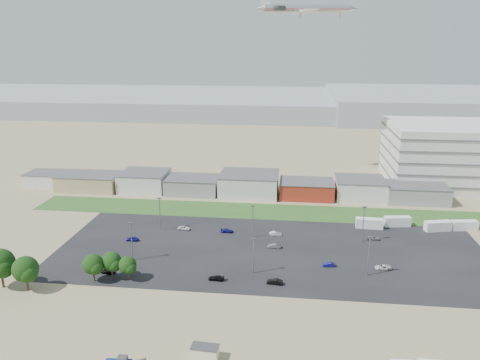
# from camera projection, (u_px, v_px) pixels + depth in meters

# --- Properties ---
(ground) EXTENTS (700.00, 700.00, 0.00)m
(ground) POSITION_uv_depth(u_px,v_px,m) (245.00, 284.00, 113.08)
(ground) COLOR #8F7E5B
(ground) RESTS_ON ground
(parking_lot) EXTENTS (120.00, 50.00, 0.01)m
(parking_lot) POSITION_uv_depth(u_px,v_px,m) (270.00, 251.00, 131.59)
(parking_lot) COLOR black
(parking_lot) RESTS_ON ground
(grass_strip) EXTENTS (160.00, 16.00, 0.02)m
(grass_strip) POSITION_uv_depth(u_px,v_px,m) (261.00, 211.00, 162.66)
(grass_strip) COLOR #2A5520
(grass_strip) RESTS_ON ground
(hills_backdrop) EXTENTS (700.00, 200.00, 9.00)m
(hills_backdrop) POSITION_uv_depth(u_px,v_px,m) (329.00, 105.00, 407.71)
(hills_backdrop) COLOR gray
(hills_backdrop) RESTS_ON ground
(building_row) EXTENTS (170.00, 20.00, 8.00)m
(building_row) POSITION_uv_depth(u_px,v_px,m) (221.00, 183.00, 181.57)
(building_row) COLOR silver
(building_row) RESTS_ON ground
(portable_shed) EXTENTS (5.30, 3.01, 2.59)m
(portable_shed) POSITION_uv_depth(u_px,v_px,m) (205.00, 352.00, 86.11)
(portable_shed) COLOR beige
(portable_shed) RESTS_ON ground
(box_trailer_a) EXTENTS (8.47, 3.05, 3.13)m
(box_trailer_a) POSITION_uv_depth(u_px,v_px,m) (369.00, 223.00, 147.43)
(box_trailer_a) COLOR silver
(box_trailer_a) RESTS_ON ground
(box_trailer_b) EXTENTS (8.49, 3.77, 3.08)m
(box_trailer_b) POSITION_uv_depth(u_px,v_px,m) (397.00, 221.00, 149.13)
(box_trailer_b) COLOR silver
(box_trailer_b) RESTS_ON ground
(box_trailer_c) EXTENTS (8.53, 4.43, 3.06)m
(box_trailer_c) POSITION_uv_depth(u_px,v_px,m) (438.00, 226.00, 145.32)
(box_trailer_c) COLOR silver
(box_trailer_c) RESTS_ON ground
(box_trailer_d) EXTENTS (8.19, 3.71, 2.96)m
(box_trailer_d) POSITION_uv_depth(u_px,v_px,m) (464.00, 225.00, 146.03)
(box_trailer_d) COLOR silver
(box_trailer_d) RESTS_ON ground
(tree_far_left) EXTENTS (7.39, 7.39, 11.08)m
(tree_far_left) POSITION_uv_depth(u_px,v_px,m) (0.00, 266.00, 110.24)
(tree_far_left) COLOR black
(tree_far_left) RESTS_ON ground
(tree_left) EXTENTS (6.49, 6.49, 9.74)m
(tree_left) POSITION_uv_depth(u_px,v_px,m) (26.00, 272.00, 108.98)
(tree_left) COLOR black
(tree_left) RESTS_ON ground
(tree_mid) EXTENTS (5.35, 5.35, 8.02)m
(tree_mid) POSITION_uv_depth(u_px,v_px,m) (93.00, 266.00, 113.58)
(tree_mid) COLOR black
(tree_mid) RESTS_ON ground
(tree_right) EXTENTS (5.22, 5.22, 7.83)m
(tree_right) POSITION_uv_depth(u_px,v_px,m) (112.00, 263.00, 115.22)
(tree_right) COLOR black
(tree_right) RESTS_ON ground
(tree_near) EXTENTS (4.67, 4.67, 7.01)m
(tree_near) POSITION_uv_depth(u_px,v_px,m) (128.00, 267.00, 114.35)
(tree_near) COLOR black
(tree_near) RESTS_ON ground
(lightpole_front_l) EXTENTS (1.27, 0.53, 10.79)m
(lightpole_front_l) POSITION_uv_depth(u_px,v_px,m) (132.00, 241.00, 124.39)
(lightpole_front_l) COLOR slate
(lightpole_front_l) RESTS_ON ground
(lightpole_front_m) EXTENTS (1.13, 0.47, 9.60)m
(lightpole_front_m) POSITION_uv_depth(u_px,v_px,m) (253.00, 256.00, 117.39)
(lightpole_front_m) COLOR slate
(lightpole_front_m) RESTS_ON ground
(lightpole_front_r) EXTENTS (1.24, 0.52, 10.54)m
(lightpole_front_r) POSITION_uv_depth(u_px,v_px,m) (369.00, 256.00, 116.12)
(lightpole_front_r) COLOR slate
(lightpole_front_r) RESTS_ON ground
(lightpole_back_l) EXTENTS (1.23, 0.51, 10.43)m
(lightpole_back_l) POSITION_uv_depth(u_px,v_px,m) (160.00, 214.00, 145.13)
(lightpole_back_l) COLOR slate
(lightpole_back_l) RESTS_ON ground
(lightpole_back_m) EXTENTS (1.18, 0.49, 10.04)m
(lightpole_back_m) POSITION_uv_depth(u_px,v_px,m) (253.00, 221.00, 139.53)
(lightpole_back_m) COLOR slate
(lightpole_back_m) RESTS_ON ground
(lightpole_back_r) EXTENTS (1.28, 0.53, 10.91)m
(lightpole_back_r) POSITION_uv_depth(u_px,v_px,m) (363.00, 224.00, 136.03)
(lightpole_back_r) COLOR slate
(lightpole_back_r) RESTS_ON ground
(airliner) EXTENTS (47.44, 36.53, 12.65)m
(airliner) POSITION_uv_depth(u_px,v_px,m) (307.00, 9.00, 188.93)
(airliner) COLOR silver
(parked_car_0) EXTENTS (4.41, 2.48, 1.16)m
(parked_car_0) POSITION_uv_depth(u_px,v_px,m) (383.00, 267.00, 120.46)
(parked_car_0) COLOR silver
(parked_car_0) RESTS_ON ground
(parked_car_1) EXTENTS (3.51, 1.47, 1.13)m
(parked_car_1) POSITION_uv_depth(u_px,v_px,m) (329.00, 264.00, 122.06)
(parked_car_1) COLOR navy
(parked_car_1) RESTS_ON ground
(parked_car_3) EXTENTS (4.01, 1.82, 1.14)m
(parked_car_3) POSITION_uv_depth(u_px,v_px,m) (216.00, 278.00, 114.98)
(parked_car_3) COLOR black
(parked_car_3) RESTS_ON ground
(parked_car_5) EXTENTS (3.66, 1.49, 1.24)m
(parked_car_5) POSITION_uv_depth(u_px,v_px,m) (132.00, 239.00, 138.01)
(parked_car_5) COLOR navy
(parked_car_5) RESTS_ON ground
(parked_car_6) EXTENTS (3.91, 1.61, 1.13)m
(parked_car_6) POSITION_uv_depth(u_px,v_px,m) (227.00, 231.00, 144.17)
(parked_car_6) COLOR navy
(parked_car_6) RESTS_ON ground
(parked_car_7) EXTENTS (3.73, 1.34, 1.22)m
(parked_car_7) POSITION_uv_depth(u_px,v_px,m) (274.00, 246.00, 133.20)
(parked_car_7) COLOR #595B5E
(parked_car_7) RESTS_ON ground
(parked_car_8) EXTENTS (3.81, 1.72, 1.27)m
(parked_car_8) POSITION_uv_depth(u_px,v_px,m) (374.00, 238.00, 138.55)
(parked_car_8) COLOR #A5A5AA
(parked_car_8) RESTS_ON ground
(parked_car_9) EXTENTS (4.13, 2.28, 1.10)m
(parked_car_9) POSITION_uv_depth(u_px,v_px,m) (184.00, 228.00, 146.23)
(parked_car_9) COLOR silver
(parked_car_9) RESTS_ON ground
(parked_car_10) EXTENTS (3.96, 1.94, 1.11)m
(parked_car_10) POSITION_uv_depth(u_px,v_px,m) (108.00, 271.00, 118.43)
(parked_car_10) COLOR black
(parked_car_10) RESTS_ON ground
(parked_car_11) EXTENTS (3.80, 1.70, 1.21)m
(parked_car_11) POSITION_uv_depth(u_px,v_px,m) (276.00, 233.00, 141.93)
(parked_car_11) COLOR silver
(parked_car_11) RESTS_ON ground
(parked_car_13) EXTENTS (4.04, 1.81, 1.29)m
(parked_car_13) POSITION_uv_depth(u_px,v_px,m) (275.00, 282.00, 113.08)
(parked_car_13) COLOR black
(parked_car_13) RESTS_ON ground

